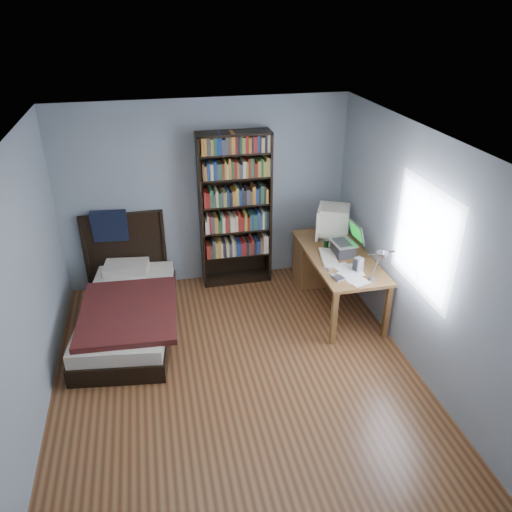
# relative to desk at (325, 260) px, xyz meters

# --- Properties ---
(room) EXTENTS (4.20, 4.24, 2.50)m
(room) POSITION_rel_desk_xyz_m (-1.48, -1.49, 0.83)
(room) COLOR #582E19
(room) RESTS_ON ground
(desk) EXTENTS (0.75, 1.65, 0.73)m
(desk) POSITION_rel_desk_xyz_m (0.00, 0.00, 0.00)
(desk) COLOR brown
(desk) RESTS_ON floor
(crt_monitor) EXTENTS (0.55, 0.51, 0.47)m
(crt_monitor) POSITION_rel_desk_xyz_m (0.05, -0.03, 0.58)
(crt_monitor) COLOR beige
(crt_monitor) RESTS_ON desk
(laptop) EXTENTS (0.35, 0.36, 0.41)m
(laptop) POSITION_rel_desk_xyz_m (0.06, -0.47, 0.43)
(laptop) COLOR #2D2D30
(laptop) RESTS_ON desk
(desk_lamp) EXTENTS (0.23, 0.51, 0.60)m
(desk_lamp) POSITION_rel_desk_xyz_m (0.01, -1.51, 0.80)
(desk_lamp) COLOR #99999E
(desk_lamp) RESTS_ON desk
(keyboard) EXTENTS (0.27, 0.50, 0.05)m
(keyboard) POSITION_rel_desk_xyz_m (-0.17, -0.54, 0.33)
(keyboard) COLOR beige
(keyboard) RESTS_ON desk
(speaker) EXTENTS (0.11, 0.11, 0.17)m
(speaker) POSITION_rel_desk_xyz_m (0.07, -0.90, 0.40)
(speaker) COLOR gray
(speaker) RESTS_ON desk
(soda_can) EXTENTS (0.06, 0.06, 0.11)m
(soda_can) POSITION_rel_desk_xyz_m (-0.09, -0.24, 0.37)
(soda_can) COLOR #093807
(soda_can) RESTS_ON desk
(mouse) EXTENTS (0.07, 0.12, 0.04)m
(mouse) POSITION_rel_desk_xyz_m (-0.03, -0.22, 0.33)
(mouse) COLOR silver
(mouse) RESTS_ON desk
(phone_silver) EXTENTS (0.06, 0.10, 0.02)m
(phone_silver) POSITION_rel_desk_xyz_m (-0.25, -0.78, 0.32)
(phone_silver) COLOR #B3B2B7
(phone_silver) RESTS_ON desk
(phone_grey) EXTENTS (0.05, 0.10, 0.02)m
(phone_grey) POSITION_rel_desk_xyz_m (-0.26, -0.96, 0.32)
(phone_grey) COLOR gray
(phone_grey) RESTS_ON desk
(external_drive) EXTENTS (0.14, 0.14, 0.02)m
(external_drive) POSITION_rel_desk_xyz_m (-0.22, -1.03, 0.32)
(external_drive) COLOR gray
(external_drive) RESTS_ON desk
(bookshelf) EXTENTS (0.95, 0.30, 2.10)m
(bookshelf) POSITION_rel_desk_xyz_m (-1.14, 0.45, 0.64)
(bookshelf) COLOR black
(bookshelf) RESTS_ON floor
(bed) EXTENTS (1.27, 2.15, 1.16)m
(bed) POSITION_rel_desk_xyz_m (-2.63, -0.36, -0.16)
(bed) COLOR black
(bed) RESTS_ON floor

